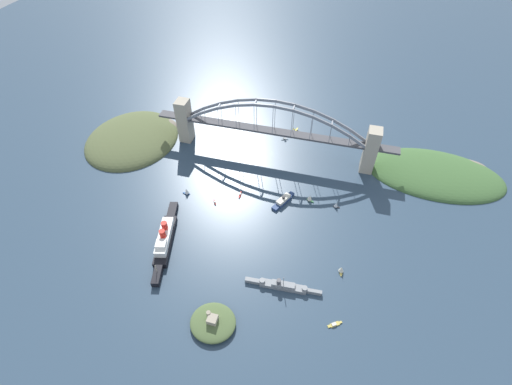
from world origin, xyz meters
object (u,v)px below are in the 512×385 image
Objects in this scene: seaplane_taxiing_near_bridge at (285,137)px; small_boat_4 at (335,324)px; small_boat_0 at (341,269)px; small_boat_2 at (187,191)px; harbor_ferry_steamer at (283,200)px; seaplane_second_in_formation at (296,130)px; naval_cruiser at (282,286)px; small_boat_5 at (336,205)px; small_boat_6 at (215,202)px; small_boat_1 at (310,198)px; ocean_liner at (165,238)px; harbor_arch_bridge at (273,133)px; fort_island_mid_harbor at (213,322)px; small_boat_3 at (240,195)px.

seaplane_taxiing_near_bridge is 0.77× the size of small_boat_4.
small_boat_0 is 184.82m from small_boat_2.
seaplane_second_in_formation is at bearing -85.37° from harbor_ferry_steamer.
seaplane_taxiing_near_bridge is 152.67m from small_boat_2.
naval_cruiser reaches higher than harbor_ferry_steamer.
small_boat_5 reaches higher than small_boat_6.
seaplane_taxiing_near_bridge is at bearing -78.91° from harbor_ferry_steamer.
small_boat_0 is 0.91× the size of small_boat_1.
ocean_liner is 10.86× the size of small_boat_2.
small_boat_5 is (-28.86, 2.33, -0.67)m from small_boat_1.
small_boat_4 is at bearing 116.29° from harbor_arch_bridge.
small_boat_6 is at bearing -70.98° from fort_island_mid_harbor.
small_boat_4 is (-100.18, 202.78, -30.87)m from harbor_arch_bridge.
harbor_ferry_steamer is at bearing -177.45° from small_boat_3.
naval_cruiser reaches higher than small_boat_2.
naval_cruiser reaches higher than small_boat_3.
small_boat_5 is (-162.46, -22.75, -0.45)m from small_boat_2.
naval_cruiser is (-121.25, 18.93, -3.21)m from ocean_liner.
small_boat_0 is at bearing 162.10° from small_boat_2.
fort_island_mid_harbor is 3.81× the size of small_boat_3.
seaplane_second_in_formation reaches higher than small_boat_4.
small_boat_6 is (92.77, -81.87, -2.06)m from naval_cruiser.
harbor_ferry_steamer is at bearing -164.29° from small_boat_6.
harbor_ferry_steamer is at bearing 111.21° from harbor_arch_bridge.
harbor_ferry_steamer is 131.21m from seaplane_second_in_formation.
small_boat_2 reaches higher than small_boat_4.
fort_island_mid_harbor reaches higher than small_boat_5.
seaplane_second_in_formation is at bearing -110.60° from harbor_arch_bridge.
small_boat_3 is at bearing -142.36° from small_boat_6.
small_boat_0 is 80.67m from small_boat_5.
harbor_ferry_steamer is 0.85× the size of fort_island_mid_harbor.
harbor_arch_bridge is 63.40m from seaplane_second_in_formation.
seaplane_taxiing_near_bridge is at bearing 59.20° from seaplane_second_in_formation.
naval_cruiser is at bearing -24.72° from small_boat_4.
harbor_arch_bridge is 228.28m from small_boat_4.
harbor_arch_bridge reaches higher than small_boat_3.
harbor_ferry_steamer is at bearing -60.72° from small_boat_4.
small_boat_1 reaches higher than small_boat_3.
ocean_liner reaches higher than small_boat_3.
small_boat_0 is (-170.06, -10.81, -2.33)m from ocean_liner.
harbor_ferry_steamer is 29.15m from small_boat_1.
small_boat_4 is (-80.43, 255.34, -1.43)m from seaplane_second_in_formation.
seaplane_taxiing_near_bridge is 0.94× the size of seaplane_second_in_formation.
harbor_ferry_steamer reaches higher than small_boat_4.
small_boat_3 is at bearing 74.11° from seaplane_second_in_formation.
ocean_liner is 67.89m from small_boat_2.
harbor_ferry_steamer is 142.82m from small_boat_4.
harbor_ferry_steamer is (-100.30, -83.13, -3.49)m from ocean_liner.
ocean_liner is 122.76m from naval_cruiser.
ocean_liner is 10.71× the size of seaplane_taxiing_near_bridge.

